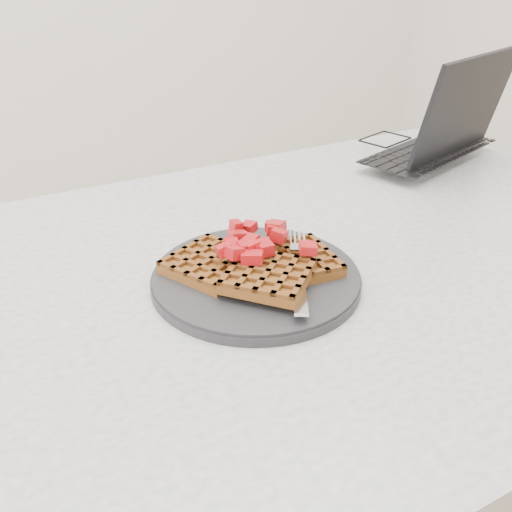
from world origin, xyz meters
The scene contains 6 objects.
table centered at (0.00, 0.00, 0.64)m, with size 1.20×0.80×0.75m.
plate centered at (-0.11, -0.03, 0.76)m, with size 0.27×0.27×0.02m, color black.
waffles centered at (-0.11, -0.03, 0.78)m, with size 0.21×0.21×0.03m.
strawberry_pile centered at (-0.11, -0.03, 0.80)m, with size 0.15×0.15×0.02m, color #8B040B, non-canonical shape.
fork centered at (-0.07, -0.07, 0.77)m, with size 0.02×0.18×0.02m, color silver, non-canonical shape.
laptop centered at (0.41, 0.24, 0.79)m, with size 0.36×0.31×0.21m.
Camera 1 is at (-0.40, -0.57, 1.13)m, focal length 40.00 mm.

